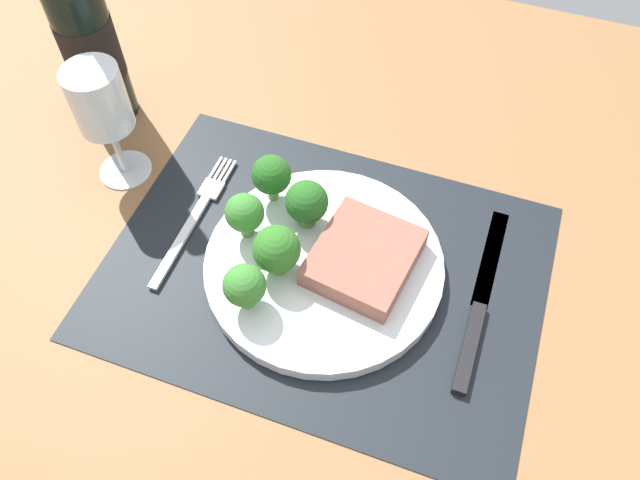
{
  "coord_description": "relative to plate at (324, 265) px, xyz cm",
  "views": [
    {
      "loc": [
        11.59,
        -33.5,
        56.94
      ],
      "look_at": [
        -1.3,
        2.4,
        1.9
      ],
      "focal_mm": 34.96,
      "sensor_mm": 36.0,
      "label": 1
    }
  ],
  "objects": [
    {
      "name": "knife",
      "position": [
        16.58,
        0.53,
        -0.5
      ],
      "size": [
        1.8,
        23.0,
        0.8
      ],
      "rotation": [
        0.0,
        0.0,
        -0.02
      ],
      "color": "black",
      "rests_on": "placemat"
    },
    {
      "name": "broccoli_near_fork",
      "position": [
        -9.04,
        0.69,
        4.2
      ],
      "size": [
        4.17,
        4.17,
        5.62
      ],
      "color": "#5B8942",
      "rests_on": "plate"
    },
    {
      "name": "plate",
      "position": [
        0.0,
        0.0,
        0.0
      ],
      "size": [
        25.31,
        25.31,
        1.6
      ],
      "primitive_type": "cylinder",
      "color": "silver",
      "rests_on": "placemat"
    },
    {
      "name": "placemat",
      "position": [
        0.0,
        0.0,
        -0.95
      ],
      "size": [
        46.15,
        34.09,
        0.3
      ],
      "primitive_type": "cube",
      "color": "black",
      "rests_on": "ground_plane"
    },
    {
      "name": "broccoli_back_left",
      "position": [
        -4.2,
        -2.39,
        4.19
      ],
      "size": [
        4.92,
        4.92,
        5.97
      ],
      "color": "#6B994C",
      "rests_on": "plate"
    },
    {
      "name": "broccoli_center",
      "position": [
        -5.55,
        -7.28,
        4.09
      ],
      "size": [
        4.28,
        4.28,
        5.55
      ],
      "color": "#6B994C",
      "rests_on": "plate"
    },
    {
      "name": "steak",
      "position": [
        4.0,
        1.05,
        2.07
      ],
      "size": [
        11.24,
        12.23,
        2.54
      ],
      "primitive_type": "cube",
      "rotation": [
        0.0,
        0.0,
        -0.14
      ],
      "color": "#8C5647",
      "rests_on": "plate"
    },
    {
      "name": "wine_glass",
      "position": [
        -27.26,
        5.34,
        9.31
      ],
      "size": [
        6.25,
        6.25,
        15.1
      ],
      "color": "silver",
      "rests_on": "ground_plane"
    },
    {
      "name": "broccoli_front_edge",
      "position": [
        -3.47,
        4.25,
        4.14
      ],
      "size": [
        4.65,
        4.65,
        5.82
      ],
      "color": "#5B8942",
      "rests_on": "plate"
    },
    {
      "name": "ground_plane",
      "position": [
        0.0,
        0.0,
        -2.6
      ],
      "size": [
        140.0,
        110.0,
        3.0
      ],
      "primitive_type": "cube",
      "color": "brown"
    },
    {
      "name": "fork",
      "position": [
        -16.06,
        1.42,
        -0.55
      ],
      "size": [
        2.4,
        19.2,
        0.5
      ],
      "rotation": [
        0.0,
        0.0,
        0.01
      ],
      "color": "silver",
      "rests_on": "placemat"
    },
    {
      "name": "wine_bottle",
      "position": [
        -34.0,
        13.88,
        10.53
      ],
      "size": [
        6.67,
        6.67,
        32.76
      ],
      "color": "black",
      "rests_on": "ground_plane"
    },
    {
      "name": "broccoli_near_steak",
      "position": [
        -8.26,
        6.22,
        4.52
      ],
      "size": [
        4.37,
        4.37,
        6.0
      ],
      "color": "#6B994C",
      "rests_on": "plate"
    }
  ]
}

